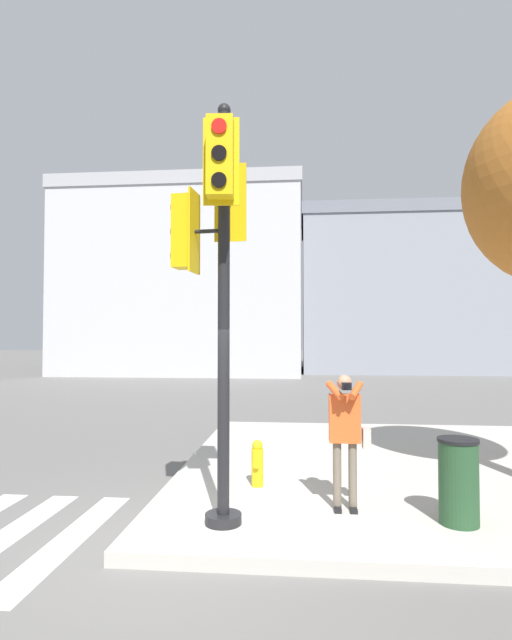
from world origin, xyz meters
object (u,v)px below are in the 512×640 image
(traffic_signal_pole, at_px, (217,250))
(trash_bin, at_px, (459,481))
(person_photographer, at_px, (346,429))
(fire_hydrant, at_px, (257,463))

(traffic_signal_pole, bearing_deg, trash_bin, 4.63)
(person_photographer, relative_size, trash_bin, 1.71)
(trash_bin, bearing_deg, person_photographer, 163.73)
(person_photographer, xyz_separation_m, fire_hydrant, (-1.24, 0.91, -0.70))
(person_photographer, xyz_separation_m, trash_bin, (1.30, -0.38, -0.53))
(traffic_signal_pole, bearing_deg, fire_hydrant, 76.50)
(fire_hydrant, bearing_deg, person_photographer, -36.18)
(fire_hydrant, bearing_deg, trash_bin, -26.86)
(fire_hydrant, xyz_separation_m, trash_bin, (2.54, -1.29, 0.17))
(person_photographer, height_order, trash_bin, person_photographer)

